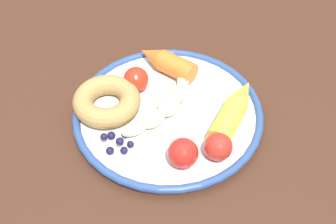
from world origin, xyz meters
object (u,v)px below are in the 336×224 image
object	(u,v)px
carrot_orange	(166,62)
banana	(165,105)
donut	(107,101)
tomato_far	(136,79)
carrot_yellow	(234,109)
plate	(168,113)
blueberry_pile	(117,142)
dining_table	(150,121)
tomato_near	(183,153)
tomato_mid	(218,147)

from	to	relation	value
carrot_orange	banana	bearing A→B (deg)	-165.16
donut	tomato_far	bearing A→B (deg)	-28.86
carrot_yellow	donut	distance (m)	0.19
plate	blueberry_pile	size ratio (longest dim) A/B	6.03
dining_table	carrot_orange	distance (m)	0.11
blueberry_pile	tomato_near	bearing A→B (deg)	-92.29
tomato_near	carrot_yellow	bearing A→B (deg)	-27.02
blueberry_pile	tomato_mid	size ratio (longest dim) A/B	1.20
dining_table	carrot_orange	bearing A→B (deg)	-21.58
plate	banana	size ratio (longest dim) A/B	1.82
plate	dining_table	bearing A→B (deg)	45.74
plate	carrot_orange	bearing A→B (deg)	17.49
blueberry_pile	carrot_yellow	bearing A→B (deg)	-56.58
carrot_yellow	tomato_mid	bearing A→B (deg)	173.77
plate	tomato_far	size ratio (longest dim) A/B	7.25
dining_table	carrot_yellow	bearing A→B (deg)	-101.28
blueberry_pile	tomato_far	bearing A→B (deg)	5.29
donut	dining_table	bearing A→B (deg)	-35.77
tomato_mid	plate	bearing A→B (deg)	55.48
carrot_yellow	donut	xyz separation A→B (m)	(-0.03, 0.19, -0.00)
carrot_orange	blueberry_pile	distance (m)	0.17
carrot_orange	blueberry_pile	xyz separation A→B (m)	(-0.17, 0.02, -0.01)
banana	tomato_far	world-z (taller)	tomato_far
banana	carrot_orange	distance (m)	0.09
plate	donut	size ratio (longest dim) A/B	2.82
tomato_mid	banana	bearing A→B (deg)	56.52
tomato_far	tomato_near	bearing A→B (deg)	-138.35
dining_table	tomato_near	size ratio (longest dim) A/B	29.19
donut	tomato_near	bearing A→B (deg)	-116.44
banana	tomato_far	distance (m)	0.07
carrot_orange	carrot_yellow	xyz separation A→B (m)	(-0.07, -0.13, -0.00)
donut	tomato_mid	bearing A→B (deg)	-103.59
plate	tomato_far	bearing A→B (deg)	60.38
donut	tomato_far	size ratio (longest dim) A/B	2.57
tomato_mid	tomato_near	bearing A→B (deg)	119.28
plate	banana	bearing A→B (deg)	80.62
carrot_orange	tomato_mid	size ratio (longest dim) A/B	2.72
donut	blueberry_pile	distance (m)	0.08
tomato_near	plate	bearing A→B (deg)	27.91
plate	carrot_yellow	world-z (taller)	carrot_yellow
donut	tomato_mid	distance (m)	0.19
tomato_mid	donut	bearing A→B (deg)	76.41
carrot_orange	tomato_far	distance (m)	0.06
banana	tomato_near	world-z (taller)	tomato_near
blueberry_pile	tomato_far	distance (m)	0.12
plate	carrot_orange	world-z (taller)	carrot_orange
donut	blueberry_pile	bearing A→B (deg)	-148.04
blueberry_pile	tomato_mid	distance (m)	0.14
banana	blueberry_pile	world-z (taller)	banana
banana	tomato_near	xyz separation A→B (m)	(-0.09, -0.05, 0.01)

